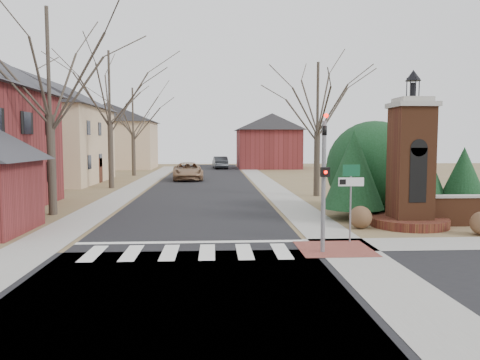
{
  "coord_description": "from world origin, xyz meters",
  "views": [
    {
      "loc": [
        0.84,
        -13.98,
        3.56
      ],
      "look_at": [
        1.94,
        6.0,
        1.9
      ],
      "focal_mm": 35.0,
      "sensor_mm": 36.0,
      "label": 1
    }
  ],
  "objects": [
    {
      "name": "house_distant_right",
      "position": [
        7.99,
        47.99,
        3.65
      ],
      "size": [
        8.8,
        8.8,
        7.3
      ],
      "color": "maroon",
      "rests_on": "ground"
    },
    {
      "name": "distant_car",
      "position": [
        1.6,
        46.66,
        0.8
      ],
      "size": [
        2.1,
        4.97,
        1.59
      ],
      "primitive_type": "imported",
      "rotation": [
        0.0,
        0.0,
        3.23
      ],
      "color": "#2E3135",
      "rests_on": "ground"
    },
    {
      "name": "sidewalk_left",
      "position": [
        -5.2,
        22.0,
        0.01
      ],
      "size": [
        2.0,
        60.0,
        0.02
      ],
      "primitive_type": "cube",
      "color": "gray",
      "rests_on": "ground"
    },
    {
      "name": "sidewalk_right_main",
      "position": [
        5.2,
        22.0,
        0.01
      ],
      "size": [
        2.0,
        60.0,
        0.02
      ],
      "primitive_type": "cube",
      "color": "gray",
      "rests_on": "ground"
    },
    {
      "name": "evergreen_mass",
      "position": [
        9.0,
        9.5,
        2.4
      ],
      "size": [
        4.8,
        4.8,
        4.8
      ],
      "primitive_type": "sphere",
      "color": "black",
      "rests_on": "ground"
    },
    {
      "name": "traffic_signal_pole",
      "position": [
        4.3,
        0.57,
        2.59
      ],
      "size": [
        0.28,
        0.41,
        4.5
      ],
      "color": "slate",
      "rests_on": "ground"
    },
    {
      "name": "ground",
      "position": [
        0.0,
        0.0,
        0.0
      ],
      "size": [
        120.0,
        120.0,
        0.0
      ],
      "primitive_type": "plane",
      "color": "brown",
      "rests_on": "ground"
    },
    {
      "name": "evergreen_far",
      "position": [
        12.5,
        7.2,
        1.9
      ],
      "size": [
        2.4,
        2.4,
        3.3
      ],
      "color": "#473D33",
      "rests_on": "ground"
    },
    {
      "name": "brick_gate_monument",
      "position": [
        9.0,
        4.99,
        2.17
      ],
      "size": [
        3.2,
        3.2,
        6.47
      ],
      "color": "#582E19",
      "rests_on": "ground"
    },
    {
      "name": "stop_bar",
      "position": [
        0.0,
        2.3,
        0.01
      ],
      "size": [
        8.0,
        0.35,
        0.02
      ],
      "primitive_type": "cube",
      "color": "silver",
      "rests_on": "ground"
    },
    {
      "name": "curb_apron",
      "position": [
        4.8,
        1.0,
        0.01
      ],
      "size": [
        2.4,
        2.4,
        0.02
      ],
      "primitive_type": "cube",
      "color": "brown",
      "rests_on": "ground"
    },
    {
      "name": "evergreen_near",
      "position": [
        7.2,
        7.0,
        2.3
      ],
      "size": [
        2.8,
        2.8,
        4.1
      ],
      "color": "#473D33",
      "rests_on": "ground"
    },
    {
      "name": "bare_tree_0",
      "position": [
        -7.0,
        9.0,
        7.7
      ],
      "size": [
        8.05,
        8.05,
        11.15
      ],
      "color": "#473D33",
      "rests_on": "ground"
    },
    {
      "name": "house_stucco_left",
      "position": [
        -13.5,
        27.0,
        4.59
      ],
      "size": [
        9.8,
        12.8,
        9.28
      ],
      "color": "#D1B18B",
      "rests_on": "ground"
    },
    {
      "name": "pickup_truck",
      "position": [
        -1.6,
        29.12,
        0.8
      ],
      "size": [
        3.09,
        5.95,
        1.6
      ],
      "primitive_type": "imported",
      "rotation": [
        0.0,
        0.0,
        0.08
      ],
      "color": "#987253",
      "rests_on": "ground"
    },
    {
      "name": "crosswalk_zone",
      "position": [
        0.0,
        0.8,
        0.01
      ],
      "size": [
        8.0,
        2.2,
        0.02
      ],
      "primitive_type": "cube",
      "color": "silver",
      "rests_on": "ground"
    },
    {
      "name": "cross_street",
      "position": [
        0.0,
        -3.0,
        0.01
      ],
      "size": [
        120.0,
        8.0,
        0.01
      ],
      "primitive_type": "cube",
      "color": "black",
      "rests_on": "ground"
    },
    {
      "name": "dry_shrub_left",
      "position": [
        6.8,
        4.6,
        0.46
      ],
      "size": [
        0.92,
        0.92,
        0.92
      ],
      "primitive_type": "sphere",
      "color": "brown",
      "rests_on": "ground"
    },
    {
      "name": "bare_tree_3",
      "position": [
        7.5,
        16.0,
        6.69
      ],
      "size": [
        7.0,
        7.0,
        9.7
      ],
      "color": "#473D33",
      "rests_on": "ground"
    },
    {
      "name": "bare_tree_1",
      "position": [
        -7.0,
        22.0,
        8.03
      ],
      "size": [
        8.4,
        8.4,
        11.64
      ],
      "color": "#473D33",
      "rests_on": "ground"
    },
    {
      "name": "sign_post",
      "position": [
        5.59,
        1.99,
        1.95
      ],
      "size": [
        0.9,
        0.07,
        2.75
      ],
      "color": "slate",
      "rests_on": "ground"
    },
    {
      "name": "bare_tree_2",
      "position": [
        -7.5,
        35.0,
        7.03
      ],
      "size": [
        7.35,
        7.35,
        10.19
      ],
      "color": "#473D33",
      "rests_on": "ground"
    },
    {
      "name": "house_distant_left",
      "position": [
        -12.01,
        48.0,
        4.25
      ],
      "size": [
        10.8,
        8.8,
        8.53
      ],
      "color": "#D1B18B",
      "rests_on": "ground"
    },
    {
      "name": "main_street",
      "position": [
        0.0,
        22.0,
        0.01
      ],
      "size": [
        8.0,
        70.0,
        0.01
      ],
      "primitive_type": "cube",
      "color": "black",
      "rests_on": "ground"
    },
    {
      "name": "evergreen_mid",
      "position": [
        10.5,
        8.2,
        2.6
      ],
      "size": [
        3.4,
        3.4,
        4.7
      ],
      "color": "#473D33",
      "rests_on": "ground"
    }
  ]
}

